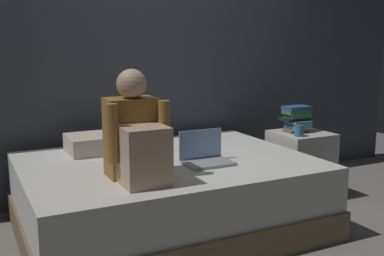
{
  "coord_description": "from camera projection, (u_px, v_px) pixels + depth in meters",
  "views": [
    {
      "loc": [
        -1.45,
        -2.59,
        1.32
      ],
      "look_at": [
        -0.1,
        0.1,
        0.76
      ],
      "focal_mm": 43.51,
      "sensor_mm": 36.0,
      "label": 1
    }
  ],
  "objects": [
    {
      "name": "book_stack",
      "position": [
        297.0,
        119.0,
        3.92
      ],
      "size": [
        0.25,
        0.17,
        0.22
      ],
      "color": "brown",
      "rests_on": "nightstand"
    },
    {
      "name": "laptop",
      "position": [
        205.0,
        155.0,
        3.14
      ],
      "size": [
        0.32,
        0.23,
        0.22
      ],
      "color": "#9EA0A5",
      "rests_on": "bed"
    },
    {
      "name": "bed",
      "position": [
        167.0,
        195.0,
        3.29
      ],
      "size": [
        2.0,
        1.5,
        0.51
      ],
      "color": "#7A6047",
      "rests_on": "ground_plane"
    },
    {
      "name": "person_sitting",
      "position": [
        136.0,
        138.0,
        2.75
      ],
      "size": [
        0.39,
        0.44,
        0.66
      ],
      "color": "olive",
      "rests_on": "bed"
    },
    {
      "name": "pillow",
      "position": [
        106.0,
        142.0,
        3.49
      ],
      "size": [
        0.56,
        0.36,
        0.13
      ],
      "primitive_type": "cube",
      "color": "beige",
      "rests_on": "bed"
    },
    {
      "name": "wall_back",
      "position": [
        145.0,
        38.0,
        3.97
      ],
      "size": [
        5.6,
        0.1,
        2.7
      ],
      "primitive_type": "cube",
      "color": "#424751",
      "rests_on": "ground_plane"
    },
    {
      "name": "ground_plane",
      "position": [
        212.0,
        238.0,
        3.16
      ],
      "size": [
        8.0,
        8.0,
        0.0
      ],
      "primitive_type": "plane",
      "color": "gray"
    },
    {
      "name": "nightstand",
      "position": [
        300.0,
        165.0,
        3.98
      ],
      "size": [
        0.44,
        0.46,
        0.56
      ],
      "color": "beige",
      "rests_on": "ground_plane"
    },
    {
      "name": "mug",
      "position": [
        299.0,
        131.0,
        3.75
      ],
      "size": [
        0.08,
        0.08,
        0.09
      ],
      "primitive_type": "cylinder",
      "color": "teal",
      "rests_on": "nightstand"
    }
  ]
}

